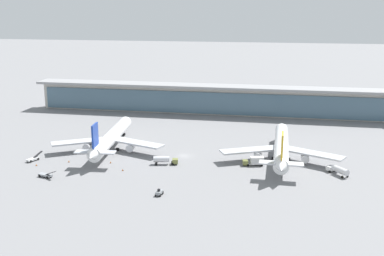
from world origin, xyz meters
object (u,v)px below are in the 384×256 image
object	(u,v)px
service_truck_on_taxiway_grey	(159,192)
safety_cone_delta	(69,161)
service_truck_at_far_stand_white	(33,159)
airliner_left_stand	(111,138)
safety_cone_alpha	(123,170)
service_truck_under_wing_grey	(46,175)
service_truck_by_tail_olive	(255,161)
service_truck_mid_apron_white	(339,170)
airliner_centre_stand	(281,147)
service_truck_near_nose_olive	(165,160)
safety_cone_charlie	(36,165)
safety_cone_bravo	(111,162)

from	to	relation	value
service_truck_on_taxiway_grey	safety_cone_delta	xyz separation A→B (m)	(-39.58, 23.32, -0.56)
service_truck_on_taxiway_grey	service_truck_at_far_stand_white	bearing A→B (deg)	157.12
airliner_left_stand	safety_cone_alpha	size ratio (longest dim) A/B	81.97
service_truck_under_wing_grey	service_truck_on_taxiway_grey	xyz separation A→B (m)	(40.18, -7.57, 0.07)
service_truck_under_wing_grey	service_truck_by_tail_olive	xyz separation A→B (m)	(66.18, 24.70, 0.88)
service_truck_mid_apron_white	safety_cone_delta	world-z (taller)	service_truck_mid_apron_white
service_truck_at_far_stand_white	safety_cone_delta	xyz separation A→B (m)	(13.24, 1.03, -0.49)
airliner_centre_stand	service_truck_on_taxiway_grey	distance (m)	53.94
service_truck_under_wing_grey	safety_cone_delta	bearing A→B (deg)	87.82
airliner_centre_stand	service_truck_at_far_stand_white	xyz separation A→B (m)	(-87.83, -18.56, -4.00)
airliner_left_stand	safety_cone_delta	distance (m)	20.47
service_truck_near_nose_olive	service_truck_on_taxiway_grey	xyz separation A→B (m)	(5.29, -27.48, -0.83)
airliner_left_stand	service_truck_on_taxiway_grey	size ratio (longest dim) A/B	18.96
service_truck_mid_apron_white	safety_cone_charlie	distance (m)	103.36
service_truck_mid_apron_white	safety_cone_charlie	world-z (taller)	service_truck_mid_apron_white
service_truck_at_far_stand_white	safety_cone_alpha	bearing A→B (deg)	-6.49
safety_cone_bravo	safety_cone_charlie	size ratio (longest dim) A/B	1.00
airliner_left_stand	service_truck_near_nose_olive	size ratio (longest dim) A/B	6.46
airliner_left_stand	service_truck_on_taxiway_grey	xyz separation A→B (m)	(30.01, -40.85, -3.94)
airliner_centre_stand	service_truck_at_far_stand_white	world-z (taller)	airliner_centre_stand
service_truck_mid_apron_white	service_truck_by_tail_olive	bearing A→B (deg)	170.75
safety_cone_bravo	airliner_left_stand	bearing A→B (deg)	109.28
safety_cone_delta	service_truck_mid_apron_white	bearing A→B (deg)	2.71
service_truck_by_tail_olive	safety_cone_charlie	xyz separation A→B (m)	(-75.05, -14.76, -1.37)
airliner_left_stand	service_truck_under_wing_grey	world-z (taller)	airliner_left_stand
safety_cone_bravo	safety_cone_alpha	bearing A→B (deg)	-44.78
service_truck_near_nose_olive	safety_cone_delta	xyz separation A→B (m)	(-34.28, -4.16, -1.39)
airliner_left_stand	safety_cone_charlie	size ratio (longest dim) A/B	81.97
airliner_left_stand	service_truck_under_wing_grey	distance (m)	35.02
service_truck_mid_apron_white	safety_cone_delta	xyz separation A→B (m)	(-93.37, -4.43, -1.39)
airliner_left_stand	safety_cone_bravo	bearing A→B (deg)	-70.72
service_truck_under_wing_grey	safety_cone_bravo	xyz separation A→B (m)	(15.67, 17.54, -0.49)
airliner_left_stand	service_truck_on_taxiway_grey	world-z (taller)	airliner_left_stand
service_truck_near_nose_olive	safety_cone_alpha	xyz separation A→B (m)	(-12.33, -9.20, -1.39)
service_truck_mid_apron_white	service_truck_under_wing_grey	bearing A→B (deg)	-167.88
service_truck_on_taxiway_grey	safety_cone_charlie	size ratio (longest dim) A/B	4.32
safety_cone_bravo	service_truck_by_tail_olive	bearing A→B (deg)	8.07
safety_cone_delta	safety_cone_alpha	bearing A→B (deg)	-12.92
service_truck_on_taxiway_grey	safety_cone_alpha	bearing A→B (deg)	133.94
service_truck_by_tail_olive	service_truck_at_far_stand_white	xyz separation A→B (m)	(-78.82, -9.98, -0.88)
service_truck_under_wing_grey	safety_cone_charlie	distance (m)	13.34
airliner_centre_stand	safety_cone_alpha	size ratio (longest dim) A/B	81.72
service_truck_mid_apron_white	airliner_left_stand	bearing A→B (deg)	171.12
safety_cone_charlie	safety_cone_delta	bearing A→B (deg)	31.49
service_truck_on_taxiway_grey	service_truck_under_wing_grey	bearing A→B (deg)	169.32
airliner_centre_stand	safety_cone_charlie	bearing A→B (deg)	-164.48
service_truck_under_wing_grey	service_truck_mid_apron_white	xyz separation A→B (m)	(93.97, 20.18, 0.90)
service_truck_under_wing_grey	service_truck_mid_apron_white	bearing A→B (deg)	12.12
service_truck_mid_apron_white	service_truck_by_tail_olive	distance (m)	28.16
safety_cone_delta	service_truck_under_wing_grey	bearing A→B (deg)	-92.18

